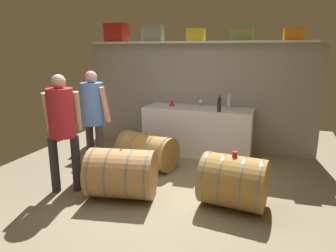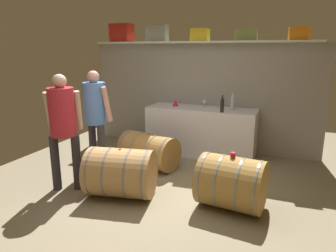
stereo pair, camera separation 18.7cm
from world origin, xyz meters
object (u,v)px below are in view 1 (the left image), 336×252
toolcase_red (117,33)px  red_funnel (172,103)px  tasting_cup (235,154)px  visitor_tasting (62,122)px  work_cabinet (198,131)px  toolcase_olive (242,35)px  toolcase_grey (153,33)px  wine_barrel_far (147,151)px  winemaker_pouring (93,111)px  toolcase_orange (294,34)px  wine_glass (201,102)px  wine_barrel_flank (122,173)px  wine_bottle_clear (229,102)px  wine_barrel_near (233,181)px  toolcase_yellow (196,35)px  wine_bottle_dark (219,104)px

toolcase_red → red_funnel: size_ratio=3.31×
tasting_cup → visitor_tasting: visitor_tasting is taller
work_cabinet → visitor_tasting: size_ratio=1.23×
toolcase_olive → toolcase_grey: bearing=178.7°
tasting_cup → visitor_tasting: 2.29m
toolcase_red → wine_barrel_far: bearing=-43.2°
toolcase_olive → winemaker_pouring: size_ratio=0.24×
tasting_cup → work_cabinet: bearing=116.1°
red_funnel → winemaker_pouring: (-0.82, -1.41, 0.05)m
toolcase_orange → wine_barrel_far: (-2.16, -1.22, -1.89)m
toolcase_olive → red_funnel: bearing=-170.1°
toolcase_olive → tasting_cup: 2.58m
wine_glass → toolcase_red: bearing=177.9°
wine_glass → tasting_cup: 2.24m
wine_glass → tasting_cup: wine_glass is taller
wine_barrel_flank → visitor_tasting: (-0.82, -0.09, 0.66)m
toolcase_red → wine_bottle_clear: bearing=-2.2°
toolcase_orange → wine_bottle_clear: toolcase_orange is taller
wine_glass → wine_barrel_near: wine_glass is taller
toolcase_yellow → wine_barrel_flank: size_ratio=0.32×
toolcase_yellow → toolcase_olive: (0.82, 0.00, -0.01)m
toolcase_red → wine_glass: toolcase_red is taller
toolcase_grey → wine_barrel_far: bearing=-72.9°
wine_barrel_flank → tasting_cup: bearing=-2.2°
toolcase_grey → visitor_tasting: size_ratio=0.25×
wine_bottle_clear → red_funnel: size_ratio=2.46×
toolcase_grey → toolcase_olive: bearing=0.5°
red_funnel → visitor_tasting: (-0.82, -2.17, 0.05)m
tasting_cup → toolcase_olive: bearing=95.9°
winemaker_pouring → tasting_cup: bearing=15.7°
red_funnel → wine_barrel_far: 1.19m
red_funnel → wine_barrel_near: size_ratio=0.15×
toolcase_yellow → winemaker_pouring: bearing=-129.0°
wine_barrel_far → toolcase_red: bearing=146.8°
toolcase_yellow → wine_barrel_far: (-0.49, -1.22, -1.90)m
tasting_cup → winemaker_pouring: bearing=168.8°
wine_barrel_flank → wine_glass: bearing=65.9°
toolcase_yellow → wine_barrel_near: bearing=-66.5°
toolcase_olive → tasting_cup: toolcase_olive is taller
toolcase_grey → toolcase_orange: size_ratio=1.26×
wine_glass → toolcase_orange: bearing=2.4°
toolcase_orange → wine_bottle_clear: bearing=-170.5°
toolcase_red → toolcase_olive: (2.45, 0.00, -0.07)m
toolcase_yellow → toolcase_olive: bearing=-3.0°
wine_barrel_near → toolcase_red: bearing=148.2°
work_cabinet → toolcase_yellow: bearing=118.1°
wine_bottle_clear → wine_barrel_flank: size_ratio=0.32×
wine_bottle_dark → visitor_tasting: visitor_tasting is taller
wine_bottle_dark → winemaker_pouring: size_ratio=0.18×
wine_bottle_clear → wine_bottle_dark: bearing=-117.7°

